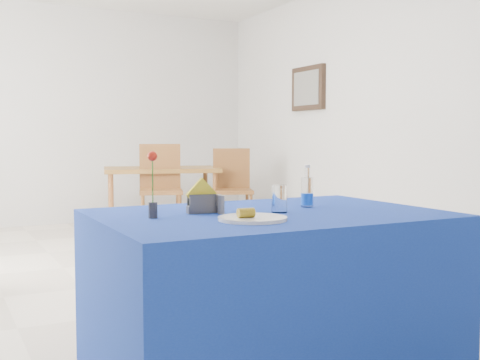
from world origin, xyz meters
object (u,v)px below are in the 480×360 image
object	(u,v)px
oak_table	(161,174)
blue_table	(269,291)
chair_bg_left	(160,183)
plate	(252,218)
water_bottle	(307,193)
chair_bg_right	(232,184)

from	to	relation	value
oak_table	blue_table	bearing A→B (deg)	-103.12
oak_table	chair_bg_left	size ratio (longest dim) A/B	1.45
blue_table	plate	bearing A→B (deg)	-134.25
blue_table	water_bottle	xyz separation A→B (m)	(0.28, 0.11, 0.45)
oak_table	chair_bg_left	xyz separation A→B (m)	(-0.17, -0.45, -0.07)
plate	chair_bg_right	distance (m)	4.56
water_bottle	chair_bg_right	bearing A→B (deg)	69.12
chair_bg_left	chair_bg_right	bearing A→B (deg)	12.61
water_bottle	chair_bg_left	bearing A→B (deg)	81.45
blue_table	water_bottle	bearing A→B (deg)	20.80
blue_table	oak_table	distance (m)	4.57
plate	water_bottle	bearing A→B (deg)	32.99
chair_bg_left	blue_table	bearing A→B (deg)	-84.42
oak_table	chair_bg_right	xyz separation A→B (m)	(0.70, -0.53, -0.11)
plate	water_bottle	xyz separation A→B (m)	(0.48, 0.31, 0.06)
blue_table	water_bottle	size ratio (longest dim) A/B	7.44
chair_bg_left	chair_bg_right	xyz separation A→B (m)	(0.87, -0.08, -0.03)
blue_table	chair_bg_left	bearing A→B (deg)	77.75
water_bottle	plate	bearing A→B (deg)	-147.01
plate	water_bottle	distance (m)	0.58
oak_table	chair_bg_right	bearing A→B (deg)	-37.18
water_bottle	oak_table	size ratio (longest dim) A/B	0.14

